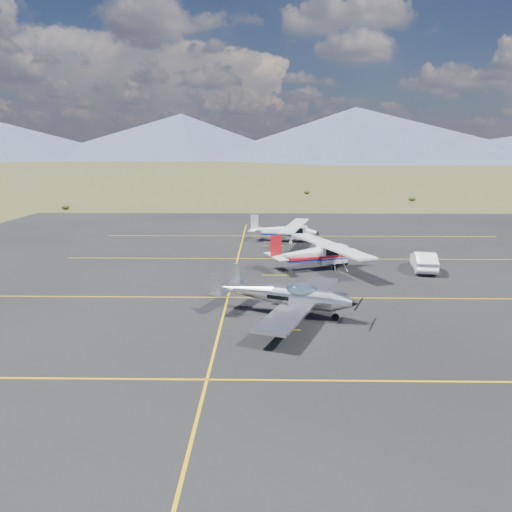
% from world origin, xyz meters
% --- Properties ---
extents(ground, '(1600.00, 1600.00, 0.00)m').
position_xyz_m(ground, '(0.00, 0.00, 0.00)').
color(ground, '#383D1C').
rests_on(ground, ground).
extents(apron, '(72.00, 72.00, 0.02)m').
position_xyz_m(apron, '(0.00, 7.00, 0.00)').
color(apron, black).
rests_on(apron, ground).
extents(aircraft_low_wing, '(7.63, 10.27, 2.26)m').
position_xyz_m(aircraft_low_wing, '(-2.56, -1.20, 1.08)').
color(aircraft_low_wing, silver).
rests_on(aircraft_low_wing, apron).
extents(aircraft_cessna, '(7.58, 10.47, 2.71)m').
position_xyz_m(aircraft_cessna, '(0.09, 9.65, 1.20)').
color(aircraft_cessna, silver).
rests_on(aircraft_cessna, apron).
extents(aircraft_plain, '(6.31, 9.81, 2.48)m').
position_xyz_m(aircraft_plain, '(-1.87, 20.98, 1.10)').
color(aircraft_plain, silver).
rests_on(aircraft_plain, apron).
extents(sedan, '(2.20, 4.49, 1.42)m').
position_xyz_m(sedan, '(7.90, 9.12, 0.72)').
color(sedan, white).
rests_on(sedan, apron).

